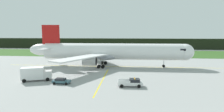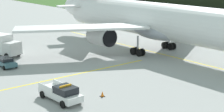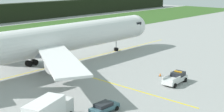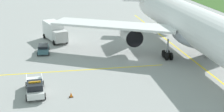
{
  "view_description": "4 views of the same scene",
  "coord_description": "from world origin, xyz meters",
  "px_view_note": "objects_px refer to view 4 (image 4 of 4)",
  "views": [
    {
      "loc": [
        10.27,
        -55.24,
        12.14
      ],
      "look_at": [
        4.03,
        8.65,
        3.67
      ],
      "focal_mm": 28.96,
      "sensor_mm": 36.0,
      "label": 1
    },
    {
      "loc": [
        40.83,
        -32.56,
        13.22
      ],
      "look_at": [
        5.84,
        -5.05,
        2.3
      ],
      "focal_mm": 56.0,
      "sensor_mm": 36.0,
      "label": 2
    },
    {
      "loc": [
        -32.63,
        -41.12,
        16.6
      ],
      "look_at": [
        9.25,
        -2.43,
        2.77
      ],
      "focal_mm": 49.61,
      "sensor_mm": 36.0,
      "label": 3
    },
    {
      "loc": [
        48.22,
        -12.84,
        16.7
      ],
      "look_at": [
        5.63,
        -5.42,
        2.58
      ],
      "focal_mm": 53.73,
      "sensor_mm": 36.0,
      "label": 4
    }
  ],
  "objects_px": {
    "catering_truck": "(54,31)",
    "apron_cone": "(71,95)",
    "airliner": "(199,29)",
    "staff_car": "(43,49)",
    "ops_pickup_truck": "(35,87)"
  },
  "relations": [
    {
      "from": "ops_pickup_truck",
      "to": "apron_cone",
      "type": "height_order",
      "value": "ops_pickup_truck"
    },
    {
      "from": "staff_car",
      "to": "apron_cone",
      "type": "xyz_separation_m",
      "value": [
        18.06,
        3.53,
        -0.41
      ]
    },
    {
      "from": "ops_pickup_truck",
      "to": "catering_truck",
      "type": "relative_size",
      "value": 0.76
    },
    {
      "from": "airliner",
      "to": "apron_cone",
      "type": "distance_m",
      "value": 21.84
    },
    {
      "from": "airliner",
      "to": "catering_truck",
      "type": "height_order",
      "value": "airliner"
    },
    {
      "from": "airliner",
      "to": "staff_car",
      "type": "bearing_deg",
      "value": -112.0
    },
    {
      "from": "ops_pickup_truck",
      "to": "staff_car",
      "type": "relative_size",
      "value": 1.38
    },
    {
      "from": "ops_pickup_truck",
      "to": "catering_truck",
      "type": "xyz_separation_m",
      "value": [
        -23.82,
        2.57,
        0.92
      ]
    },
    {
      "from": "ops_pickup_truck",
      "to": "apron_cone",
      "type": "distance_m",
      "value": 4.46
    },
    {
      "from": "ops_pickup_truck",
      "to": "staff_car",
      "type": "height_order",
      "value": "ops_pickup_truck"
    },
    {
      "from": "ops_pickup_truck",
      "to": "apron_cone",
      "type": "relative_size",
      "value": 9.5
    },
    {
      "from": "ops_pickup_truck",
      "to": "catering_truck",
      "type": "bearing_deg",
      "value": 173.85
    },
    {
      "from": "apron_cone",
      "to": "catering_truck",
      "type": "bearing_deg",
      "value": -176.46
    },
    {
      "from": "airliner",
      "to": "ops_pickup_truck",
      "type": "xyz_separation_m",
      "value": [
        7.25,
        -23.5,
        -4.35
      ]
    },
    {
      "from": "catering_truck",
      "to": "apron_cone",
      "type": "relative_size",
      "value": 12.49
    }
  ]
}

